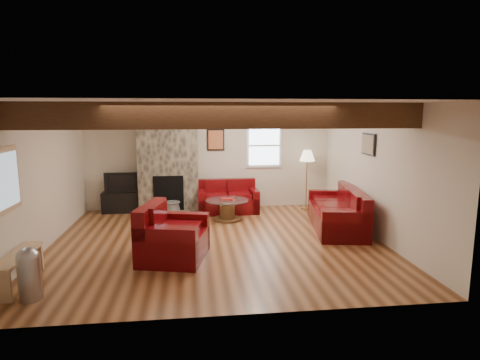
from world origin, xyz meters
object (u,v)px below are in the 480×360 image
object	(u,v)px
sofa_three	(336,209)
loveseat	(228,196)
tv_cabinet	(124,202)
floor_lamp	(307,159)
armchair_red	(174,232)
coffee_table	(227,210)
television	(123,182)

from	to	relation	value
sofa_three	loveseat	size ratio (longest dim) A/B	1.51
tv_cabinet	floor_lamp	xyz separation A→B (m)	(4.43, -0.20, 1.00)
loveseat	armchair_red	distance (m)	3.22
coffee_table	armchair_red	bearing A→B (deg)	-115.10
armchair_red	tv_cabinet	xyz separation A→B (m)	(-1.33, 3.31, -0.20)
sofa_three	armchair_red	distance (m)	3.51
sofa_three	television	world-z (taller)	television
tv_cabinet	television	xyz separation A→B (m)	(0.00, 0.00, 0.48)
coffee_table	television	size ratio (longest dim) A/B	1.14
armchair_red	floor_lamp	size ratio (longest dim) A/B	0.76
television	armchair_red	bearing A→B (deg)	-68.14
loveseat	tv_cabinet	xyz separation A→B (m)	(-2.47, 0.30, -0.13)
coffee_table	floor_lamp	world-z (taller)	floor_lamp
coffee_table	floor_lamp	xyz separation A→B (m)	(2.04, 0.83, 1.01)
sofa_three	coffee_table	world-z (taller)	sofa_three
armchair_red	television	world-z (taller)	television
television	tv_cabinet	bearing A→B (deg)	0.00
armchair_red	floor_lamp	xyz separation A→B (m)	(3.11, 3.11, 0.79)
sofa_three	loveseat	bearing A→B (deg)	-118.64
tv_cabinet	floor_lamp	world-z (taller)	floor_lamp
sofa_three	tv_cabinet	distance (m)	4.96
armchair_red	television	distance (m)	3.58
sofa_three	armchair_red	size ratio (longest dim) A/B	1.94
sofa_three	floor_lamp	world-z (taller)	floor_lamp
floor_lamp	coffee_table	bearing A→B (deg)	-157.81
coffee_table	television	world-z (taller)	television
tv_cabinet	floor_lamp	size ratio (longest dim) A/B	0.68
armchair_red	tv_cabinet	world-z (taller)	armchair_red
sofa_three	television	xyz separation A→B (m)	(-4.56, 1.95, 0.31)
coffee_table	tv_cabinet	size ratio (longest dim) A/B	0.96
television	loveseat	bearing A→B (deg)	-6.91
coffee_table	television	distance (m)	2.66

